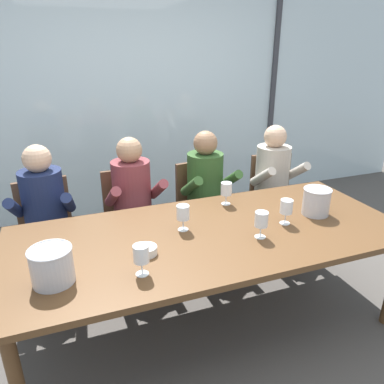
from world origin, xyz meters
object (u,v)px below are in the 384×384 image
at_px(person_navy_polo, 44,212).
at_px(person_maroon_top, 135,200).
at_px(ice_bucket_primary, 52,265).
at_px(person_beige_jumper, 276,180).
at_px(chair_left_of_center, 130,212).
at_px(chair_near_curtain, 48,225).
at_px(wine_glass_spare_empty, 286,208).
at_px(wine_glass_by_left_taster, 141,254).
at_px(chair_center, 201,201).
at_px(wine_glass_near_bucket, 183,214).
at_px(wine_glass_by_right_taster, 261,220).
at_px(tasting_bowl, 147,250).
at_px(ice_bucket_secondary, 316,201).
at_px(wine_glass_center_pour, 226,190).
at_px(person_olive_shirt, 209,190).
at_px(dining_table, 210,240).
at_px(chair_right_of_center, 274,192).

bearing_deg(person_navy_polo, person_maroon_top, 5.13).
bearing_deg(ice_bucket_primary, person_beige_jumper, 27.54).
height_order(chair_left_of_center, ice_bucket_primary, ice_bucket_primary).
relative_size(chair_near_curtain, person_maroon_top, 0.73).
bearing_deg(wine_glass_spare_empty, wine_glass_by_left_taster, -166.77).
distance_m(chair_center, wine_glass_spare_empty, 1.11).
height_order(chair_left_of_center, wine_glass_by_left_taster, wine_glass_by_left_taster).
relative_size(wine_glass_near_bucket, wine_glass_by_right_taster, 1.00).
bearing_deg(chair_near_curtain, wine_glass_spare_empty, -40.77).
bearing_deg(wine_glass_near_bucket, tasting_bowl, -144.50).
relative_size(person_beige_jumper, ice_bucket_secondary, 5.97).
height_order(ice_bucket_secondary, wine_glass_center_pour, ice_bucket_secondary).
distance_m(person_olive_shirt, ice_bucket_primary, 1.67).
height_order(ice_bucket_primary, tasting_bowl, ice_bucket_primary).
height_order(person_maroon_top, tasting_bowl, person_maroon_top).
bearing_deg(wine_glass_near_bucket, chair_left_of_center, 102.33).
bearing_deg(dining_table, chair_center, 71.48).
xyz_separation_m(person_maroon_top, wine_glass_spare_empty, (0.85, -0.89, 0.17)).
bearing_deg(wine_glass_by_right_taster, tasting_bowl, 175.94).
height_order(wine_glass_near_bucket, wine_glass_spare_empty, same).
height_order(person_navy_polo, wine_glass_center_pour, person_navy_polo).
relative_size(ice_bucket_secondary, wine_glass_near_bucket, 1.14).
height_order(wine_glass_by_left_taster, wine_glass_by_right_taster, same).
bearing_deg(ice_bucket_primary, wine_glass_by_left_taster, -11.90).
distance_m(chair_center, ice_bucket_secondary, 1.14).
relative_size(person_olive_shirt, ice_bucket_secondary, 5.97).
relative_size(dining_table, tasting_bowl, 20.88).
relative_size(ice_bucket_primary, wine_glass_spare_empty, 1.27).
bearing_deg(tasting_bowl, chair_near_curtain, 118.17).
xyz_separation_m(dining_table, wine_glass_near_bucket, (-0.16, 0.09, 0.18)).
height_order(chair_near_curtain, wine_glass_center_pour, wine_glass_center_pour).
xyz_separation_m(chair_left_of_center, ice_bucket_primary, (-0.62, -1.19, 0.32)).
distance_m(wine_glass_near_bucket, wine_glass_spare_empty, 0.70).
bearing_deg(person_beige_jumper, wine_glass_center_pour, -151.62).
height_order(person_beige_jumper, wine_glass_center_pour, person_beige_jumper).
relative_size(chair_left_of_center, ice_bucket_primary, 3.91).
xyz_separation_m(chair_center, person_maroon_top, (-0.65, -0.15, 0.17)).
xyz_separation_m(ice_bucket_primary, tasting_bowl, (0.51, 0.10, -0.07)).
bearing_deg(person_beige_jumper, dining_table, -143.95).
bearing_deg(wine_glass_by_right_taster, wine_glass_near_bucket, 148.19).
distance_m(chair_near_curtain, person_navy_polo, 0.21).
bearing_deg(chair_left_of_center, wine_glass_by_right_taster, -63.19).
height_order(chair_left_of_center, wine_glass_by_right_taster, wine_glass_by_right_taster).
height_order(ice_bucket_secondary, wine_glass_by_left_taster, ice_bucket_secondary).
height_order(chair_near_curtain, ice_bucket_primary, ice_bucket_primary).
bearing_deg(chair_center, wine_glass_by_left_taster, -130.39).
relative_size(chair_right_of_center, tasting_bowl, 7.00).
distance_m(chair_near_curtain, chair_right_of_center, 2.12).
bearing_deg(person_maroon_top, ice_bucket_secondary, -40.99).
bearing_deg(ice_bucket_secondary, person_beige_jumper, 75.58).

